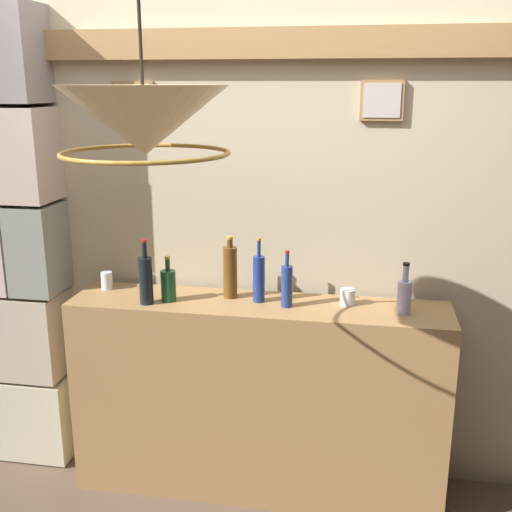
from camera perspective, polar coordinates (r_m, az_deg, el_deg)
panelled_rear_partition at (r=3.18m, az=0.99°, el=2.17°), size 3.01×0.15×2.46m
stone_pillar at (r=3.51m, az=-20.60°, el=0.59°), size 0.45×0.34×2.39m
bar_shelf_unit at (r=3.22m, az=0.16°, el=-12.84°), size 1.84×0.38×1.01m
liquor_bottle_mezcal at (r=3.02m, az=-10.04°, el=-2.10°), size 0.07×0.07×0.32m
liquor_bottle_vermouth at (r=2.94m, az=2.83°, el=-2.68°), size 0.05×0.05×0.27m
liquor_bottle_rum at (r=3.06m, az=-2.38°, el=-1.41°), size 0.07×0.07×0.31m
liquor_bottle_amaro at (r=3.05m, az=-8.01°, el=-2.62°), size 0.07×0.07×0.22m
liquor_bottle_gin at (r=3.00m, az=0.25°, el=-2.02°), size 0.06×0.06×0.32m
liquor_bottle_bourbon at (r=2.94m, az=13.40°, el=-3.48°), size 0.07×0.07×0.24m
glass_tumbler_rocks at (r=3.29m, az=-13.48°, el=-2.19°), size 0.06×0.06×0.09m
glass_tumbler_highball at (r=3.01m, az=8.37°, el=-3.72°), size 0.07×0.07×0.08m
pendant_lamp at (r=2.22m, az=-10.18°, el=11.93°), size 0.59×0.59×0.67m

